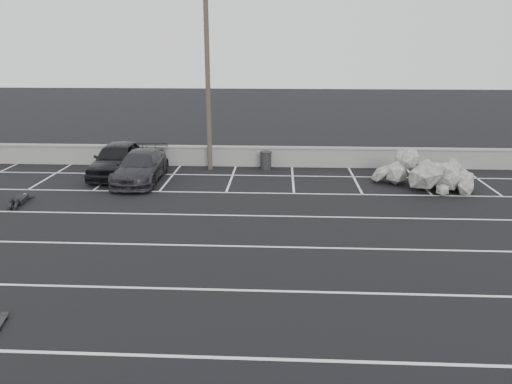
# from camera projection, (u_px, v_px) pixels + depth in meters

# --- Properties ---
(ground) EXTENTS (120.00, 120.00, 0.00)m
(ground) POSITION_uv_depth(u_px,v_px,m) (154.00, 288.00, 13.51)
(ground) COLOR black
(ground) RESTS_ON ground
(seawall) EXTENTS (50.00, 0.45, 1.06)m
(seawall) POSITION_uv_depth(u_px,v_px,m) (217.00, 156.00, 26.74)
(seawall) COLOR gray
(seawall) RESTS_ON ground
(stall_lines) EXTENTS (36.00, 20.05, 0.01)m
(stall_lines) POSITION_uv_depth(u_px,v_px,m) (182.00, 229.00, 17.73)
(stall_lines) COLOR silver
(stall_lines) RESTS_ON ground
(car_left) EXTENTS (1.98, 4.88, 1.66)m
(car_left) POSITION_uv_depth(u_px,v_px,m) (118.00, 159.00, 24.74)
(car_left) COLOR black
(car_left) RESTS_ON ground
(car_right) EXTENTS (2.08, 4.93, 1.42)m
(car_right) POSITION_uv_depth(u_px,v_px,m) (141.00, 167.00, 23.71)
(car_right) COLOR #26252B
(car_right) RESTS_ON ground
(utility_pole) EXTENTS (1.24, 0.25, 9.33)m
(utility_pole) POSITION_uv_depth(u_px,v_px,m) (208.00, 77.00, 24.78)
(utility_pole) COLOR #4C4238
(utility_pole) RESTS_ON ground
(trash_bin) EXTENTS (0.68, 0.68, 0.95)m
(trash_bin) POSITION_uv_depth(u_px,v_px,m) (266.00, 160.00, 25.93)
(trash_bin) COLOR #232326
(trash_bin) RESTS_ON ground
(riprap_pile) EXTENTS (4.81, 3.67, 1.42)m
(riprap_pile) POSITION_uv_depth(u_px,v_px,m) (433.00, 177.00, 22.60)
(riprap_pile) COLOR #A8A49D
(riprap_pile) RESTS_ON ground
(person) EXTENTS (1.58, 2.51, 0.45)m
(person) POSITION_uv_depth(u_px,v_px,m) (21.00, 197.00, 20.73)
(person) COLOR black
(person) RESTS_ON ground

